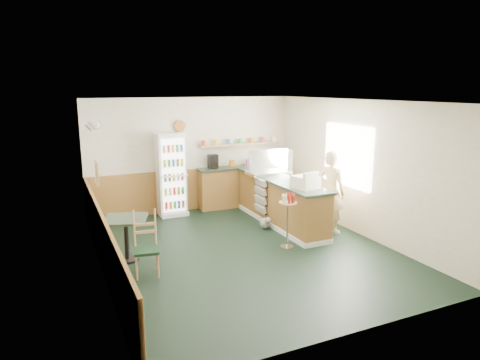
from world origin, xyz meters
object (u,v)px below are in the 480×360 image
cafe_table (126,231)px  cafe_chair (145,241)px  cash_register (305,182)px  condiment_stand (288,212)px  drinks_fridge (171,175)px  shopkeeper (332,192)px  display_case (269,162)px

cafe_table → cafe_chair: cafe_chair is taller
cash_register → condiment_stand: cash_register is taller
cash_register → cafe_chair: size_ratio=0.42×
drinks_fridge → shopkeeper: bearing=-43.6°
shopkeeper → cafe_chair: bearing=81.3°
drinks_fridge → cafe_table: drinks_fridge is taller
drinks_fridge → shopkeeper: drinks_fridge is taller
cash_register → cafe_table: bearing=163.3°
shopkeeper → condiment_stand: shopkeeper is taller
drinks_fridge → cafe_table: bearing=-121.8°
drinks_fridge → cafe_chair: bearing=-113.0°
shopkeeper → cafe_table: 4.12m
shopkeeper → condiment_stand: (-1.27, -0.41, -0.16)m
cash_register → condiment_stand: (-0.57, -0.33, -0.44)m
display_case → shopkeeper: bearing=-63.8°
condiment_stand → cafe_chair: 2.65m
display_case → condiment_stand: 2.01m
shopkeeper → cafe_chair: size_ratio=1.65×
display_case → cafe_table: 3.69m
drinks_fridge → display_case: 2.26m
display_case → cafe_table: display_case is taller
drinks_fridge → display_case: drinks_fridge is taller
drinks_fridge → cafe_table: (-1.45, -2.34, -0.42)m
display_case → condiment_stand: bearing=-107.3°
drinks_fridge → cash_register: (1.95, -2.61, 0.17)m
display_case → cafe_chair: display_case is taller
cash_register → cafe_chair: (-3.22, -0.37, -0.59)m
drinks_fridge → display_case: size_ratio=1.99×
cafe_chair → shopkeeper: bearing=16.1°
condiment_stand → cafe_table: (-2.83, 0.60, -0.15)m
cash_register → cafe_table: size_ratio=0.50×
cafe_table → cafe_chair: bearing=-73.9°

